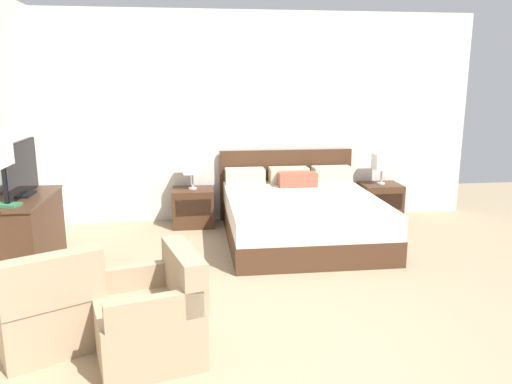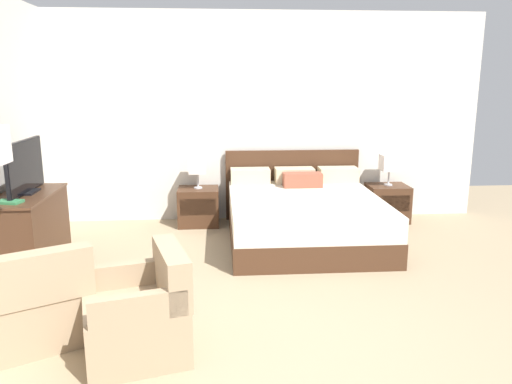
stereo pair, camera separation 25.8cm
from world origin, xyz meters
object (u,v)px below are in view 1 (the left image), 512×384
(bed, at_px, (300,215))
(table_lamp_left, at_px, (192,166))
(dresser, at_px, (25,234))
(tv, at_px, (21,170))
(book_red_cover, at_px, (7,205))
(nightstand_left, at_px, (193,207))
(armchair_companion, at_px, (154,318))
(nightstand_right, at_px, (380,202))
(table_lamp_right, at_px, (382,162))
(armchair_by_window, at_px, (47,309))

(bed, height_order, table_lamp_left, bed)
(table_lamp_left, bearing_deg, dresser, -138.87)
(table_lamp_left, distance_m, tv, 2.18)
(book_red_cover, bearing_deg, nightstand_left, 47.24)
(dresser, relative_size, armchair_companion, 1.34)
(bed, xyz_separation_m, book_red_cover, (-2.97, -1.08, 0.49))
(bed, relative_size, tv, 2.32)
(nightstand_left, height_order, nightstand_right, same)
(table_lamp_left, xyz_separation_m, tv, (-1.67, -1.39, 0.24))
(nightstand_right, relative_size, tv, 0.59)
(nightstand_left, relative_size, dresser, 0.47)
(armchair_companion, bearing_deg, table_lamp_left, 84.97)
(nightstand_left, distance_m, armchair_companion, 3.23)
(nightstand_right, bearing_deg, dresser, -161.08)
(table_lamp_right, distance_m, book_red_cover, 4.64)
(book_red_cover, xyz_separation_m, armchair_by_window, (0.62, -1.16, -0.51))
(nightstand_right, height_order, armchair_by_window, armchair_by_window)
(tv, distance_m, armchair_companion, 2.42)
(table_lamp_left, height_order, tv, tv)
(armchair_by_window, bearing_deg, book_red_cover, 118.22)
(bed, bearing_deg, table_lamp_right, 29.91)
(bed, distance_m, tv, 3.12)
(armchair_by_window, bearing_deg, nightstand_left, 70.40)
(bed, relative_size, nightstand_right, 3.91)
(table_lamp_left, distance_m, dresser, 2.26)
(bed, height_order, book_red_cover, bed)
(nightstand_left, relative_size, tv, 0.59)
(table_lamp_right, bearing_deg, armchair_by_window, -140.75)
(nightstand_left, bearing_deg, nightstand_right, 0.00)
(table_lamp_left, bearing_deg, table_lamp_right, 0.00)
(book_red_cover, distance_m, armchair_companion, 2.04)
(bed, distance_m, table_lamp_right, 1.57)
(dresser, relative_size, armchair_by_window, 1.22)
(nightstand_right, xyz_separation_m, armchair_by_window, (-3.64, -2.98, 0.03))
(bed, xyz_separation_m, tv, (-2.96, -0.65, 0.74))
(bed, distance_m, book_red_cover, 3.20)
(dresser, bearing_deg, tv, 87.96)
(table_lamp_left, xyz_separation_m, table_lamp_right, (2.58, 0.00, 0.00))
(bed, height_order, nightstand_right, bed)
(table_lamp_right, bearing_deg, nightstand_right, -90.00)
(nightstand_left, height_order, tv, tv)
(table_lamp_left, relative_size, tv, 0.47)
(table_lamp_left, distance_m, table_lamp_right, 2.58)
(table_lamp_right, bearing_deg, nightstand_left, -179.97)
(armchair_companion, bearing_deg, armchair_by_window, 162.49)
(armchair_by_window, relative_size, armchair_companion, 1.10)
(nightstand_left, xyz_separation_m, tv, (-1.67, -1.39, 0.79))
(nightstand_right, height_order, table_lamp_right, table_lamp_right)
(nightstand_left, distance_m, table_lamp_left, 0.56)
(bed, xyz_separation_m, nightstand_left, (-1.29, 0.74, -0.05))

